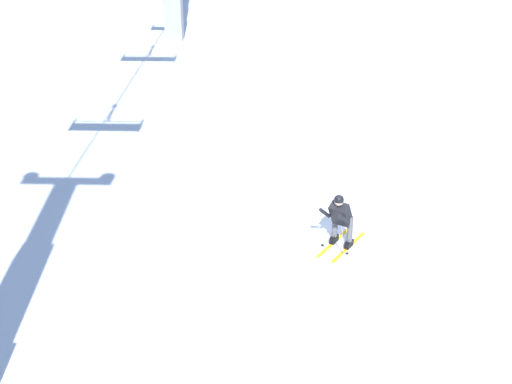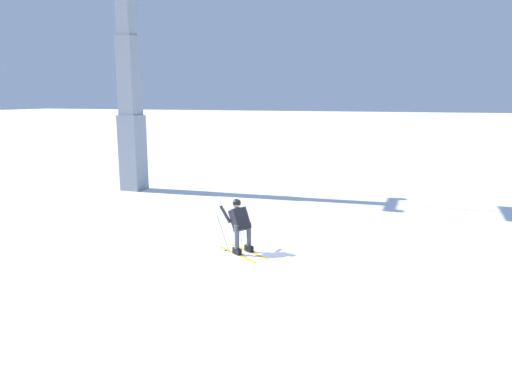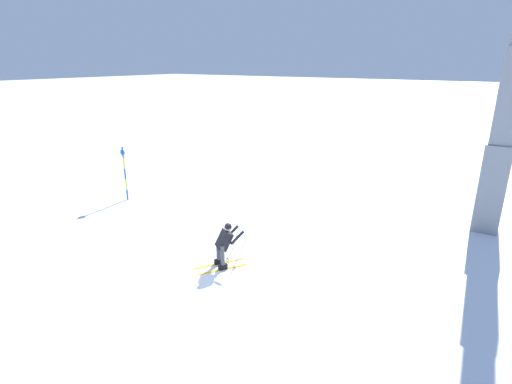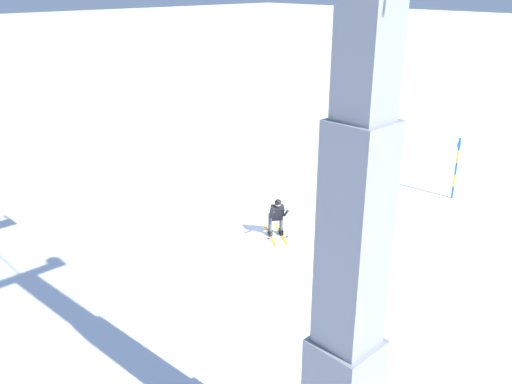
{
  "view_description": "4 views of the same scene",
  "coord_description": "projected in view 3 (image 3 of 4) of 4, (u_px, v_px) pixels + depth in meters",
  "views": [
    {
      "loc": [
        -14.23,
        1.33,
        8.25
      ],
      "look_at": [
        -1.26,
        1.71,
        1.68
      ],
      "focal_mm": 47.22,
      "sensor_mm": 36.0,
      "label": 1
    },
    {
      "loc": [
        3.81,
        -11.44,
        4.04
      ],
      "look_at": [
        -1.24,
        2.35,
        1.12
      ],
      "focal_mm": 33.35,
      "sensor_mm": 36.0,
      "label": 2
    },
    {
      "loc": [
        7.94,
        6.76,
        6.15
      ],
      "look_at": [
        -0.36,
        1.24,
        2.82
      ],
      "focal_mm": 27.88,
      "sensor_mm": 36.0,
      "label": 3
    },
    {
      "loc": [
        -12.28,
        11.77,
        8.23
      ],
      "look_at": [
        -0.72,
        0.73,
        1.88
      ],
      "focal_mm": 37.98,
      "sensor_mm": 36.0,
      "label": 4
    }
  ],
  "objects": [
    {
      "name": "trail_marker_pole",
      "position": [
        125.0,
        172.0,
        17.96
      ],
      "size": [
        0.07,
        0.28,
        2.49
      ],
      "color": "blue",
      "rests_on": "ground_plane"
    },
    {
      "name": "ground_plane",
      "position": [
        215.0,
        278.0,
        11.77
      ],
      "size": [
        260.0,
        260.0,
        0.0
      ],
      "primitive_type": "plane",
      "color": "white"
    },
    {
      "name": "lift_tower_near",
      "position": [
        506.0,
        116.0,
        13.79
      ],
      "size": [
        0.9,
        2.64,
        10.45
      ],
      "color": "gray",
      "rests_on": "ground_plane"
    },
    {
      "name": "skier_carving_main",
      "position": [
        225.0,
        242.0,
        12.22
      ],
      "size": [
        1.62,
        1.32,
        1.54
      ],
      "color": "yellow",
      "rests_on": "ground_plane"
    }
  ]
}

